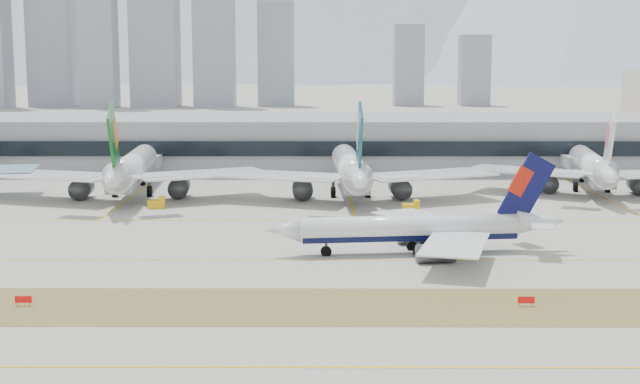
{
  "coord_description": "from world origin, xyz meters",
  "views": [
    {
      "loc": [
        6.94,
        -143.56,
        31.65
      ],
      "look_at": [
        6.31,
        18.0,
        7.5
      ],
      "focal_mm": 50.0,
      "sensor_mm": 36.0,
      "label": 1
    }
  ],
  "objects_px": {
    "taxiing_airliner": "(420,229)",
    "widebody_china_air": "(593,168)",
    "widebody_eva": "(131,171)",
    "terminal": "(300,143)",
    "widebody_cathay": "(351,171)"
  },
  "relations": [
    {
      "from": "taxiing_airliner",
      "to": "widebody_china_air",
      "type": "bearing_deg",
      "value": -132.55
    },
    {
      "from": "taxiing_airliner",
      "to": "terminal",
      "type": "height_order",
      "value": "taxiing_airliner"
    },
    {
      "from": "widebody_eva",
      "to": "widebody_china_air",
      "type": "distance_m",
      "value": 109.17
    },
    {
      "from": "taxiing_airliner",
      "to": "widebody_china_air",
      "type": "relative_size",
      "value": 0.82
    },
    {
      "from": "terminal",
      "to": "widebody_eva",
      "type": "bearing_deg",
      "value": -124.28
    },
    {
      "from": "taxiing_airliner",
      "to": "terminal",
      "type": "bearing_deg",
      "value": -85.67
    },
    {
      "from": "widebody_china_air",
      "to": "widebody_eva",
      "type": "bearing_deg",
      "value": 102.75
    },
    {
      "from": "widebody_cathay",
      "to": "terminal",
      "type": "distance_m",
      "value": 57.44
    },
    {
      "from": "widebody_eva",
      "to": "terminal",
      "type": "xyz_separation_m",
      "value": [
        37.49,
        55.0,
        1.28
      ]
    },
    {
      "from": "taxiing_airliner",
      "to": "widebody_eva",
      "type": "relative_size",
      "value": 0.76
    },
    {
      "from": "widebody_eva",
      "to": "widebody_china_air",
      "type": "relative_size",
      "value": 1.08
    },
    {
      "from": "widebody_eva",
      "to": "widebody_china_air",
      "type": "height_order",
      "value": "widebody_eva"
    },
    {
      "from": "terminal",
      "to": "taxiing_airliner",
      "type": "bearing_deg",
      "value": -78.74
    },
    {
      "from": "widebody_cathay",
      "to": "terminal",
      "type": "xyz_separation_m",
      "value": [
        -13.28,
        55.87,
        1.22
      ]
    },
    {
      "from": "terminal",
      "to": "widebody_cathay",
      "type": "bearing_deg",
      "value": -76.62
    }
  ]
}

